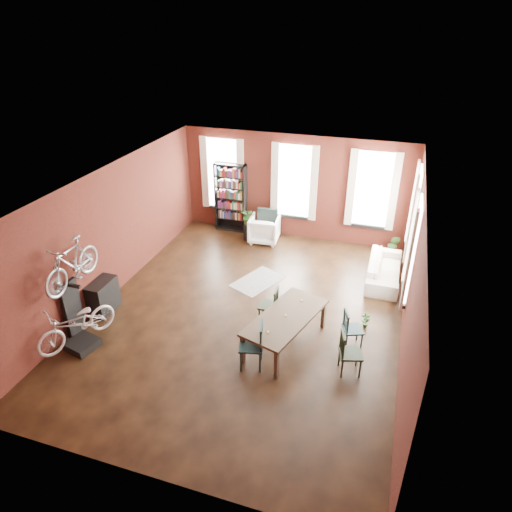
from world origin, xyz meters
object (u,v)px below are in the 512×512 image
at_px(dining_table, 285,330).
at_px(bookshelf, 231,198).
at_px(dining_chair_c, 351,353).
at_px(plant_stand, 249,232).
at_px(cream_sofa, 385,266).
at_px(dining_chair_d, 353,329).
at_px(white_armchair, 264,228).
at_px(console_table, 103,296).
at_px(dining_chair_a, 251,345).
at_px(bike_trainer, 82,344).
at_px(bicycle_floor, 73,308).
at_px(dining_chair_b, 268,305).

relative_size(dining_table, bookshelf, 0.96).
xyz_separation_m(dining_chair_c, plant_stand, (-3.78, 4.98, -0.21)).
height_order(dining_chair_c, bookshelf, bookshelf).
xyz_separation_m(cream_sofa, plant_stand, (-4.17, 1.16, -0.15)).
xyz_separation_m(dining_chair_d, white_armchair, (-3.23, 4.19, 0.01)).
xyz_separation_m(console_table, plant_stand, (2.06, 4.66, -0.14)).
height_order(dining_chair_a, bike_trainer, dining_chair_a).
height_order(dining_chair_c, bicycle_floor, bicycle_floor).
xyz_separation_m(dining_chair_a, plant_stand, (-1.87, 5.39, -0.25)).
relative_size(dining_chair_b, plant_stand, 1.76).
bearing_deg(cream_sofa, console_table, 119.33).
distance_m(dining_table, bicycle_floor, 4.40).
relative_size(white_armchair, plant_stand, 1.75).
relative_size(dining_chair_c, bookshelf, 0.43).
xyz_separation_m(dining_table, dining_chair_d, (1.37, 0.38, 0.07)).
bearing_deg(console_table, white_armchair, 61.59).
distance_m(cream_sofa, bike_trainer, 7.63).
bearing_deg(dining_chair_d, plant_stand, 19.52).
relative_size(dining_chair_a, dining_chair_b, 1.14).
xyz_separation_m(white_armchair, plant_stand, (-0.49, -0.04, -0.19)).
height_order(dining_chair_b, dining_chair_c, dining_chair_c).
relative_size(bike_trainer, bicycle_floor, 0.33).
bearing_deg(dining_table, bookshelf, 138.52).
height_order(dining_chair_d, bicycle_floor, bicycle_floor).
distance_m(dining_table, plant_stand, 5.10).
relative_size(dining_chair_c, plant_stand, 1.84).
distance_m(dining_chair_d, white_armchair, 5.29).
distance_m(cream_sofa, console_table, 7.15).
bearing_deg(dining_chair_b, dining_table, 38.95).
relative_size(dining_chair_a, white_armchair, 1.14).
xyz_separation_m(cream_sofa, bicycle_floor, (-5.92, -4.84, 0.64)).
distance_m(dining_chair_d, bike_trainer, 5.76).
xyz_separation_m(dining_chair_a, bike_trainer, (-3.60, -0.58, -0.43)).
height_order(dining_chair_a, dining_chair_b, dining_chair_a).
relative_size(dining_chair_b, bicycle_floor, 0.51).
height_order(dining_chair_b, bike_trainer, dining_chair_b).
xyz_separation_m(dining_chair_c, cream_sofa, (0.40, 3.82, -0.06)).
xyz_separation_m(white_armchair, bicycle_floor, (-2.23, -6.04, 0.60)).
bearing_deg(cream_sofa, bookshelf, 71.05).
bearing_deg(dining_table, dining_chair_d, 32.33).
xyz_separation_m(dining_table, bookshelf, (-3.12, 5.07, 0.74)).
relative_size(dining_chair_d, bike_trainer, 1.49).
bearing_deg(console_table, bicycle_floor, -76.81).
distance_m(white_armchair, cream_sofa, 3.88).
bearing_deg(console_table, dining_chair_c, -3.12).
relative_size(dining_table, dining_chair_a, 2.07).
relative_size(dining_chair_b, bookshelf, 0.41).
relative_size(dining_chair_d, bicycle_floor, 0.50).
distance_m(bookshelf, plant_stand, 1.27).
bearing_deg(dining_chair_d, dining_chair_b, 59.69).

